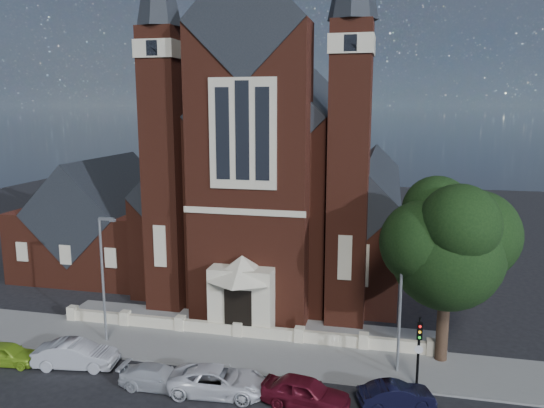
% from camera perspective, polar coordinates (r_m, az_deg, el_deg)
% --- Properties ---
extents(ground, '(120.00, 120.00, 0.00)m').
position_cam_1_polar(ground, '(43.06, -0.39, -9.51)').
color(ground, black).
rests_on(ground, ground).
extents(pavement_strip, '(60.00, 5.00, 0.12)m').
position_cam_1_polar(pavement_strip, '(33.73, -4.62, -15.45)').
color(pavement_strip, slate).
rests_on(pavement_strip, ground).
extents(forecourt_paving, '(26.00, 3.00, 0.14)m').
position_cam_1_polar(forecourt_paving, '(37.21, -2.73, -12.85)').
color(forecourt_paving, slate).
rests_on(forecourt_paving, ground).
extents(forecourt_wall, '(24.00, 0.40, 0.90)m').
position_cam_1_polar(forecourt_wall, '(35.45, -3.62, -14.09)').
color(forecourt_wall, beige).
rests_on(forecourt_wall, ground).
extents(church, '(20.01, 34.90, 29.20)m').
position_cam_1_polar(church, '(48.66, 1.74, 2.77)').
color(church, '#532216').
rests_on(church, ground).
extents(parish_hall, '(12.00, 12.20, 10.24)m').
position_cam_1_polar(parish_hall, '(50.49, -17.57, -2.26)').
color(parish_hall, '#532216').
rests_on(parish_hall, ground).
extents(street_tree, '(6.40, 6.60, 10.70)m').
position_cam_1_polar(street_tree, '(31.26, 18.59, -4.48)').
color(street_tree, black).
rests_on(street_tree, ground).
extents(street_lamp_left, '(1.16, 0.22, 8.09)m').
position_cam_1_polar(street_lamp_left, '(34.69, -17.65, -7.01)').
color(street_lamp_left, gray).
rests_on(street_lamp_left, ground).
extents(street_lamp_right, '(1.16, 0.22, 8.09)m').
position_cam_1_polar(street_lamp_right, '(30.16, 13.83, -9.47)').
color(street_lamp_right, gray).
rests_on(street_lamp_right, ground).
extents(traffic_signal, '(0.28, 0.42, 4.00)m').
position_cam_1_polar(traffic_signal, '(29.49, 15.52, -14.26)').
color(traffic_signal, black).
rests_on(traffic_signal, ground).
extents(car_lime_van, '(3.89, 1.89, 1.28)m').
position_cam_1_polar(car_lime_van, '(35.31, -26.61, -14.21)').
color(car_lime_van, '#85B323').
rests_on(car_lime_van, ground).
extents(car_silver_a, '(4.85, 2.32, 1.53)m').
position_cam_1_polar(car_silver_a, '(33.37, -20.36, -14.95)').
color(car_silver_a, '#AAADB2').
rests_on(car_silver_a, ground).
extents(car_silver_b, '(4.21, 1.75, 1.22)m').
position_cam_1_polar(car_silver_b, '(30.09, -12.12, -17.77)').
color(car_silver_b, '#B9BDC2').
rests_on(car_silver_b, ground).
extents(car_white_suv, '(5.30, 2.77, 1.42)m').
position_cam_1_polar(car_white_suv, '(29.10, -5.79, -18.39)').
color(car_white_suv, white).
rests_on(car_white_suv, ground).
extents(car_dark_red, '(4.68, 2.44, 1.52)m').
position_cam_1_polar(car_dark_red, '(27.93, 3.63, -19.56)').
color(car_dark_red, '#5A0F1C').
rests_on(car_dark_red, ground).
extents(car_navy, '(3.99, 2.47, 1.24)m').
position_cam_1_polar(car_navy, '(28.60, 13.21, -19.39)').
color(car_navy, black).
rests_on(car_navy, ground).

